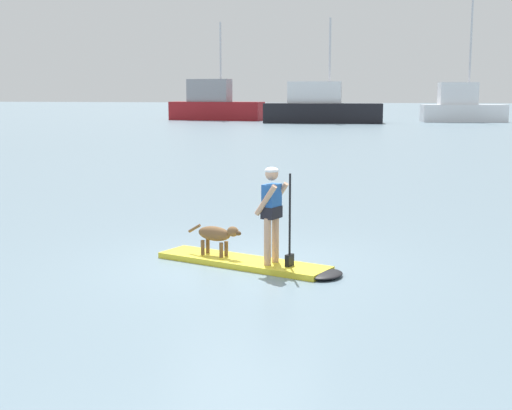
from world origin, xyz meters
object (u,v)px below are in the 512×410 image
person_paddler (272,208)px  moored_boat_port (321,107)px  paddleboard (254,264)px  moored_boat_starboard (214,105)px  moored_boat_outer (462,107)px  dog (217,235)px

person_paddler → moored_boat_port: bearing=97.4°
paddleboard → moored_boat_port: (-7.31, 59.07, 1.47)m
moored_boat_starboard → paddleboard: bearing=-72.9°
paddleboard → moored_boat_outer: bearing=84.4°
dog → moored_boat_starboard: moored_boat_starboard is taller
dog → moored_boat_starboard: (-18.80, 63.13, 1.18)m
moored_boat_port → moored_boat_outer: moored_boat_outer is taller
moored_boat_outer → moored_boat_port: bearing=-158.0°
person_paddler → dog: person_paddler is taller
dog → moored_boat_outer: bearing=83.7°
moored_boat_starboard → moored_boat_port: bearing=-19.4°
paddleboard → dog: size_ratio=3.19×
person_paddler → moored_boat_outer: moored_boat_outer is taller
moored_boat_outer → person_paddler: bearing=-95.3°
moored_boat_starboard → moored_boat_outer: (25.88, 1.21, -0.13)m
moored_boat_port → moored_boat_outer: 14.73m
dog → moored_boat_port: size_ratio=0.09×
moored_boat_starboard → moored_boat_port: moored_boat_starboard is taller
paddleboard → dog: dog is taller
paddleboard → person_paddler: (0.35, -0.12, 1.00)m
paddleboard → person_paddler: size_ratio=2.13×
paddleboard → moored_boat_port: moored_boat_port is taller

